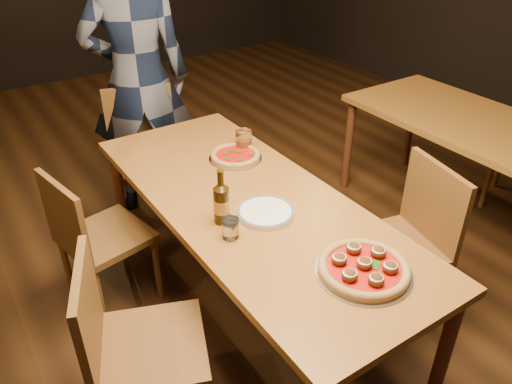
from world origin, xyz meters
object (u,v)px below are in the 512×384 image
chair_end (147,161)px  table_right (499,142)px  pizza_meatball (364,268)px  diner (138,80)px  plate_stack (266,213)px  beer_bottle (222,204)px  chair_main_e (394,247)px  water_glass (230,228)px  chair_main_nw (150,346)px  amber_glass (244,140)px  pizza_margherita (235,156)px  table_main (250,212)px  chair_main_sw (106,235)px

chair_end → table_right: bearing=-20.6°
pizza_meatball → diner: (-0.06, 2.05, 0.16)m
pizza_meatball → plate_stack: size_ratio=1.48×
table_right → beer_bottle: (-1.90, 0.12, 0.16)m
chair_main_e → water_glass: (-0.83, 0.20, 0.33)m
chair_main_nw → chair_main_e: bearing=-72.4°
pizza_meatball → amber_glass: amber_glass is taller
table_right → pizza_meatball: size_ratio=5.34×
amber_glass → diner: size_ratio=0.06×
pizza_meatball → water_glass: water_glass is taller
beer_bottle → water_glass: size_ratio=2.87×
chair_main_e → pizza_margherita: (-0.45, 0.79, 0.30)m
table_main → chair_main_sw: bearing=136.4°
table_main → table_right: bearing=-6.7°
water_glass → diner: size_ratio=0.05×
chair_main_sw → water_glass: 0.89m
chair_main_nw → amber_glass: bearing=-29.0°
table_right → chair_main_nw: (-2.38, -0.11, -0.21)m
pizza_margherita → plate_stack: 0.57m
chair_main_e → pizza_meatball: chair_main_e is taller
table_main → pizza_margherita: size_ratio=6.92×
plate_stack → chair_main_nw: bearing=-166.1°
chair_main_sw → amber_glass: 0.91m
chair_main_sw → pizza_margherita: 0.81m
table_main → beer_bottle: size_ratio=7.81×
beer_bottle → amber_glass: beer_bottle is taller
pizza_margherita → table_main: bearing=-112.2°
chair_main_sw → chair_main_e: chair_main_e is taller
pizza_meatball → water_glass: (-0.31, 0.48, 0.02)m
pizza_meatball → table_main: bearing=96.5°
chair_main_nw → beer_bottle: bearing=-42.9°
pizza_meatball → water_glass: size_ratio=4.19×
chair_end → water_glass: bearing=-80.2°
chair_main_nw → pizza_margherita: size_ratio=3.21×
chair_end → water_glass: chair_end is taller
table_right → chair_end: chair_end is taller
table_right → chair_main_e: (-1.09, -0.20, -0.21)m
amber_glass → chair_main_sw: bearing=174.9°
pizza_margherita → amber_glass: amber_glass is taller
table_right → beer_bottle: 1.91m
diner → pizza_margherita: bearing=116.2°
plate_stack → beer_bottle: bearing=161.1°
table_main → chair_main_nw: (-0.68, -0.31, -0.21)m
chair_main_nw → water_glass: chair_main_nw is taller
table_main → pizza_meatball: 0.69m
chair_main_nw → plate_stack: (0.67, 0.17, 0.30)m
pizza_margherita → beer_bottle: (-0.36, -0.47, 0.07)m
table_right → chair_main_e: bearing=-169.8°
table_main → pizza_margherita: bearing=67.8°
chair_main_nw → beer_bottle: size_ratio=3.63×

